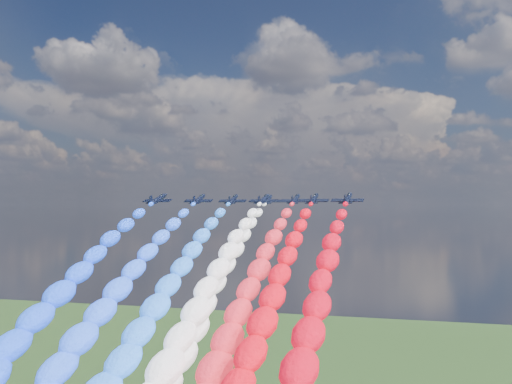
% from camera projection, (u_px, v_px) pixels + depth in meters
% --- Properties ---
extents(jet_0, '(8.71, 11.48, 5.38)m').
position_uv_depth(jet_0, '(158.00, 199.00, 164.01)').
color(jet_0, black).
extents(trail_0, '(6.97, 97.01, 52.56)m').
position_uv_depth(trail_0, '(48.00, 322.00, 116.00)').
color(trail_0, '#1B4BFB').
extents(jet_1, '(8.30, 11.18, 5.38)m').
position_uv_depth(jet_1, '(199.00, 199.00, 170.08)').
color(jet_1, black).
extents(trail_1, '(6.97, 97.01, 52.56)m').
position_uv_depth(trail_1, '(110.00, 316.00, 122.07)').
color(trail_1, '#2659FD').
extents(jet_2, '(8.60, 11.39, 5.38)m').
position_uv_depth(jet_2, '(233.00, 200.00, 176.14)').
color(jet_2, black).
extents(trail_2, '(6.97, 97.01, 52.56)m').
position_uv_depth(trail_2, '(161.00, 311.00, 128.14)').
color(trail_2, blue).
extents(jet_3, '(8.65, 11.43, 5.38)m').
position_uv_depth(jet_3, '(263.00, 199.00, 171.31)').
color(jet_3, black).
extents(trail_3, '(6.97, 97.01, 52.56)m').
position_uv_depth(trail_3, '(201.00, 315.00, 123.31)').
color(trail_3, white).
extents(jet_4, '(8.66, 11.44, 5.38)m').
position_uv_depth(jet_4, '(268.00, 200.00, 179.96)').
color(jet_4, black).
extents(trail_4, '(6.97, 97.01, 52.56)m').
position_uv_depth(trail_4, '(211.00, 308.00, 131.96)').
color(trail_4, white).
extents(jet_5, '(8.13, 11.06, 5.38)m').
position_uv_depth(jet_5, '(295.00, 199.00, 169.90)').
color(jet_5, black).
extents(trail_5, '(6.97, 97.01, 52.56)m').
position_uv_depth(trail_5, '(244.00, 316.00, 121.90)').
color(trail_5, red).
extents(jet_6, '(8.18, 11.10, 5.38)m').
position_uv_depth(jet_6, '(314.00, 199.00, 159.47)').
color(jet_6, black).
extents(trail_6, '(6.97, 97.01, 52.56)m').
position_uv_depth(trail_6, '(266.00, 327.00, 111.47)').
color(trail_6, red).
extents(jet_7, '(8.48, 11.31, 5.38)m').
position_uv_depth(jet_7, '(348.00, 199.00, 149.62)').
color(jet_7, black).
extents(trail_7, '(6.97, 97.01, 52.56)m').
position_uv_depth(trail_7, '(311.00, 339.00, 101.62)').
color(trail_7, red).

